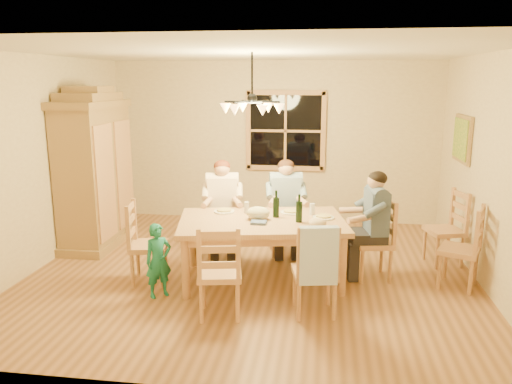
# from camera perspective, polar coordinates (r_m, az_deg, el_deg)

# --- Properties ---
(floor) EXTENTS (5.50, 5.50, 0.00)m
(floor) POSITION_cam_1_polar(r_m,az_deg,el_deg) (6.42, -0.42, -9.08)
(floor) COLOR brown
(floor) RESTS_ON ground
(ceiling) EXTENTS (5.50, 5.00, 0.02)m
(ceiling) POSITION_cam_1_polar(r_m,az_deg,el_deg) (5.98, -0.46, 15.73)
(ceiling) COLOR white
(ceiling) RESTS_ON wall_back
(wall_back) EXTENTS (5.50, 0.02, 2.70)m
(wall_back) POSITION_cam_1_polar(r_m,az_deg,el_deg) (8.51, 2.05, 5.70)
(wall_back) COLOR #CAB38F
(wall_back) RESTS_ON floor
(wall_left) EXTENTS (0.02, 5.00, 2.70)m
(wall_left) POSITION_cam_1_polar(r_m,az_deg,el_deg) (7.00, -23.33, 3.17)
(wall_left) COLOR #CAB38F
(wall_left) RESTS_ON floor
(wall_right) EXTENTS (0.02, 5.00, 2.70)m
(wall_right) POSITION_cam_1_polar(r_m,az_deg,el_deg) (6.28, 25.26, 2.00)
(wall_right) COLOR #CAB38F
(wall_right) RESTS_ON floor
(window) EXTENTS (1.30, 0.06, 1.30)m
(window) POSITION_cam_1_polar(r_m,az_deg,el_deg) (8.44, 3.39, 6.99)
(window) COLOR black
(window) RESTS_ON wall_back
(painting) EXTENTS (0.06, 0.78, 0.64)m
(painting) POSITION_cam_1_polar(r_m,az_deg,el_deg) (7.38, 22.48, 5.64)
(painting) COLOR olive
(painting) RESTS_ON wall_right
(chandelier) EXTENTS (0.77, 0.68, 0.71)m
(chandelier) POSITION_cam_1_polar(r_m,az_deg,el_deg) (5.98, -0.45, 9.76)
(chandelier) COLOR black
(chandelier) RESTS_ON ceiling
(armoire) EXTENTS (0.66, 1.40, 2.30)m
(armoire) POSITION_cam_1_polar(r_m,az_deg,el_deg) (7.59, -17.90, 2.00)
(armoire) COLOR olive
(armoire) RESTS_ON floor
(dining_table) EXTENTS (2.14, 1.53, 0.76)m
(dining_table) POSITION_cam_1_polar(r_m,az_deg,el_deg) (5.96, 0.70, -4.08)
(dining_table) COLOR #A9744B
(dining_table) RESTS_ON floor
(chair_far_left) EXTENTS (0.51, 0.49, 0.99)m
(chair_far_left) POSITION_cam_1_polar(r_m,az_deg,el_deg) (6.94, -3.79, -4.78)
(chair_far_left) COLOR tan
(chair_far_left) RESTS_ON floor
(chair_far_right) EXTENTS (0.51, 0.49, 0.99)m
(chair_far_right) POSITION_cam_1_polar(r_m,az_deg,el_deg) (6.98, 3.36, -4.69)
(chair_far_right) COLOR tan
(chair_far_right) RESTS_ON floor
(chair_near_left) EXTENTS (0.51, 0.49, 0.99)m
(chair_near_left) POSITION_cam_1_polar(r_m,az_deg,el_deg) (5.21, -4.15, -10.85)
(chair_near_left) COLOR tan
(chair_near_left) RESTS_ON floor
(chair_near_right) EXTENTS (0.51, 0.49, 0.99)m
(chair_near_right) POSITION_cam_1_polar(r_m,az_deg,el_deg) (5.28, 6.67, -10.60)
(chair_near_right) COLOR tan
(chair_near_right) RESTS_ON floor
(chair_end_left) EXTENTS (0.49, 0.51, 0.99)m
(chair_end_left) POSITION_cam_1_polar(r_m,az_deg,el_deg) (6.15, -12.10, -7.37)
(chair_end_left) COLOR tan
(chair_end_left) RESTS_ON floor
(chair_end_right) EXTENTS (0.49, 0.51, 0.99)m
(chair_end_right) POSITION_cam_1_polar(r_m,az_deg,el_deg) (6.30, 13.16, -6.94)
(chair_end_right) COLOR tan
(chair_end_right) RESTS_ON floor
(adult_woman) EXTENTS (0.45, 0.48, 0.87)m
(adult_woman) POSITION_cam_1_polar(r_m,az_deg,el_deg) (6.80, -3.86, -0.45)
(adult_woman) COLOR beige
(adult_woman) RESTS_ON floor
(adult_plaid_man) EXTENTS (0.45, 0.48, 0.87)m
(adult_plaid_man) POSITION_cam_1_polar(r_m,az_deg,el_deg) (6.83, 3.42, -0.38)
(adult_plaid_man) COLOR #2F5481
(adult_plaid_man) RESTS_ON floor
(adult_slate_man) EXTENTS (0.48, 0.45, 0.87)m
(adult_slate_man) POSITION_cam_1_polar(r_m,az_deg,el_deg) (6.14, 13.41, -2.20)
(adult_slate_man) COLOR #465570
(adult_slate_man) RESTS_ON floor
(towel) EXTENTS (0.39, 0.17, 0.58)m
(towel) POSITION_cam_1_polar(r_m,az_deg,el_deg) (4.96, 7.14, -7.24)
(towel) COLOR #ADC2EB
(towel) RESTS_ON chair_near_right
(wine_bottle_a) EXTENTS (0.08, 0.08, 0.33)m
(wine_bottle_a) POSITION_cam_1_polar(r_m,az_deg,el_deg) (6.01, 2.31, -1.36)
(wine_bottle_a) COLOR black
(wine_bottle_a) RESTS_ON dining_table
(wine_bottle_b) EXTENTS (0.08, 0.08, 0.33)m
(wine_bottle_b) POSITION_cam_1_polar(r_m,az_deg,el_deg) (5.82, 4.95, -1.86)
(wine_bottle_b) COLOR black
(wine_bottle_b) RESTS_ON dining_table
(plate_woman) EXTENTS (0.26, 0.26, 0.02)m
(plate_woman) POSITION_cam_1_polar(r_m,az_deg,el_deg) (6.28, -3.65, -2.23)
(plate_woman) COLOR white
(plate_woman) RESTS_ON dining_table
(plate_plaid) EXTENTS (0.26, 0.26, 0.02)m
(plate_plaid) POSITION_cam_1_polar(r_m,az_deg,el_deg) (6.24, 3.99, -2.34)
(plate_plaid) COLOR white
(plate_plaid) RESTS_ON dining_table
(plate_slate) EXTENTS (0.26, 0.26, 0.02)m
(plate_slate) POSITION_cam_1_polar(r_m,az_deg,el_deg) (6.05, 7.71, -2.91)
(plate_slate) COLOR white
(plate_slate) RESTS_ON dining_table
(wine_glass_a) EXTENTS (0.06, 0.06, 0.14)m
(wine_glass_a) POSITION_cam_1_polar(r_m,az_deg,el_deg) (6.22, -1.08, -1.77)
(wine_glass_a) COLOR silver
(wine_glass_a) RESTS_ON dining_table
(wine_glass_b) EXTENTS (0.06, 0.06, 0.14)m
(wine_glass_b) POSITION_cam_1_polar(r_m,az_deg,el_deg) (6.17, 6.44, -1.96)
(wine_glass_b) COLOR silver
(wine_glass_b) RESTS_ON dining_table
(cap) EXTENTS (0.20, 0.20, 0.11)m
(cap) POSITION_cam_1_polar(r_m,az_deg,el_deg) (5.65, 7.05, -3.51)
(cap) COLOR tan
(cap) RESTS_ON dining_table
(napkin) EXTENTS (0.20, 0.17, 0.03)m
(napkin) POSITION_cam_1_polar(r_m,az_deg,el_deg) (5.76, 0.31, -3.51)
(napkin) COLOR #4A5C89
(napkin) RESTS_ON dining_table
(cloth_bundle) EXTENTS (0.28, 0.22, 0.15)m
(cloth_bundle) POSITION_cam_1_polar(r_m,az_deg,el_deg) (5.93, 0.25, -2.43)
(cloth_bundle) COLOR #B8B086
(cloth_bundle) RESTS_ON dining_table
(child) EXTENTS (0.36, 0.35, 0.84)m
(child) POSITION_cam_1_polar(r_m,az_deg,el_deg) (5.70, -11.09, -7.69)
(child) COLOR #1B7B67
(child) RESTS_ON floor
(chair_spare_front) EXTENTS (0.56, 0.57, 0.99)m
(chair_spare_front) POSITION_cam_1_polar(r_m,az_deg,el_deg) (6.33, 22.10, -7.47)
(chair_spare_front) COLOR tan
(chair_spare_front) RESTS_ON floor
(chair_spare_back) EXTENTS (0.52, 0.53, 0.99)m
(chair_spare_back) POSITION_cam_1_polar(r_m,az_deg,el_deg) (7.04, 20.62, -5.34)
(chair_spare_back) COLOR tan
(chair_spare_back) RESTS_ON floor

